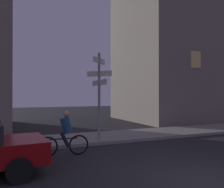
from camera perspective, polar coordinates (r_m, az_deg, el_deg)
ground_plane at (r=6.55m, az=22.87°, el=-19.50°), size 80.00×80.00×0.00m
sidewalk_kerb at (r=11.87m, az=-1.00°, el=-10.46°), size 40.00×2.81×0.14m
signpost at (r=10.49m, az=-3.17°, el=1.35°), size 0.88×1.78×3.93m
cyclist at (r=8.56m, az=-11.49°, el=-9.78°), size 1.82×0.35×1.61m
building_right_block at (r=23.16m, az=16.53°, el=15.22°), size 10.59×8.24×16.73m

